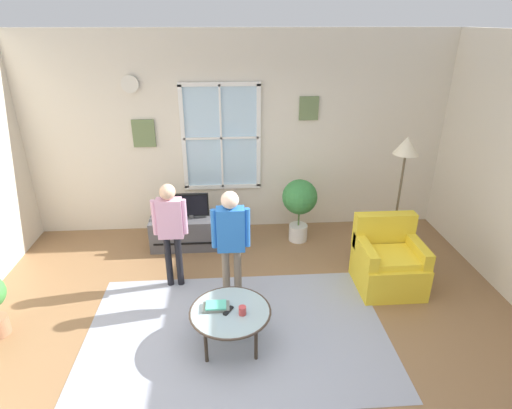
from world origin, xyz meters
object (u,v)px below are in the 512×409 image
at_px(coffee_table, 230,313).
at_px(remote_near_books, 228,311).
at_px(armchair, 388,262).
at_px(person_blue_shirt, 231,236).
at_px(potted_plant_by_window, 300,201).
at_px(cup, 242,311).
at_px(book_stack, 216,306).
at_px(floor_lamp, 405,159).
at_px(television, 191,205).
at_px(tv_stand, 193,231).
at_px(person_pink_shirt, 170,224).

xyz_separation_m(coffee_table, remote_near_books, (-0.02, -0.01, 0.03)).
relative_size(armchair, person_blue_shirt, 0.62).
bearing_deg(potted_plant_by_window, coffee_table, -116.29).
bearing_deg(cup, book_stack, 157.09).
bearing_deg(floor_lamp, television, 168.19).
bearing_deg(tv_stand, coffee_table, -75.62).
relative_size(cup, remote_near_books, 0.63).
bearing_deg(person_blue_shirt, floor_lamp, 19.85).
distance_m(coffee_table, person_pink_shirt, 1.36).
height_order(remote_near_books, floor_lamp, floor_lamp).
xyz_separation_m(tv_stand, person_blue_shirt, (0.55, -1.37, 0.66)).
bearing_deg(cup, remote_near_books, 160.28).
xyz_separation_m(person_blue_shirt, potted_plant_by_window, (1.02, 1.44, -0.25)).
bearing_deg(armchair, person_pink_shirt, 175.77).
relative_size(armchair, cup, 9.85).
height_order(armchair, book_stack, armchair).
relative_size(armchair, book_stack, 3.24).
xyz_separation_m(book_stack, person_pink_shirt, (-0.54, 1.03, 0.42)).
distance_m(cup, person_blue_shirt, 0.86).
bearing_deg(person_blue_shirt, remote_near_books, -93.95).
relative_size(tv_stand, coffee_table, 1.44).
height_order(coffee_table, person_blue_shirt, person_blue_shirt).
bearing_deg(coffee_table, person_blue_shirt, 87.56).
distance_m(person_pink_shirt, floor_lamp, 3.00).
bearing_deg(remote_near_books, coffee_table, 29.06).
relative_size(cup, potted_plant_by_window, 0.09).
bearing_deg(book_stack, coffee_table, -19.61).
xyz_separation_m(coffee_table, floor_lamp, (2.23, 1.47, 1.08)).
distance_m(armchair, potted_plant_by_window, 1.56).
relative_size(cup, floor_lamp, 0.05).
distance_m(armchair, coffee_table, 2.15).
height_order(coffee_table, remote_near_books, remote_near_books).
bearing_deg(remote_near_books, television, 103.84).
relative_size(potted_plant_by_window, floor_lamp, 0.55).
relative_size(remote_near_books, person_pink_shirt, 0.10).
height_order(television, floor_lamp, floor_lamp).
height_order(cup, remote_near_books, cup).
distance_m(coffee_table, cup, 0.15).
bearing_deg(cup, person_blue_shirt, 97.06).
distance_m(television, cup, 2.22).
relative_size(coffee_table, person_blue_shirt, 0.58).
xyz_separation_m(coffee_table, person_pink_shirt, (-0.68, 1.08, 0.46)).
xyz_separation_m(potted_plant_by_window, floor_lamp, (1.19, -0.64, 0.83)).
bearing_deg(person_blue_shirt, cup, -82.94).
bearing_deg(remote_near_books, potted_plant_by_window, 63.42).
bearing_deg(book_stack, remote_near_books, -26.38).
distance_m(tv_stand, cup, 2.22).
relative_size(remote_near_books, potted_plant_by_window, 0.15).
relative_size(remote_near_books, person_blue_shirt, 0.10).
bearing_deg(book_stack, tv_stand, 100.90).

